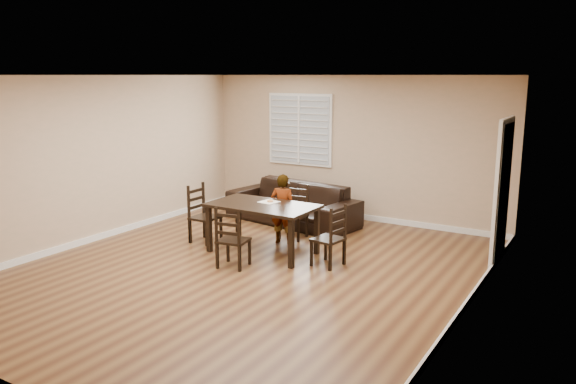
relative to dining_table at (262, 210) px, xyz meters
The scene contains 11 objects.
ground 1.08m from the dining_table, 73.13° to the right, with size 7.00×7.00×0.00m, color brown.
room 1.32m from the dining_table, 65.96° to the right, with size 6.04×7.04×2.72m.
dining_table is the anchor object (origin of this frame).
chair_near 1.07m from the dining_table, 90.02° to the left, with size 0.43×0.41×0.91m.
chair_far 0.90m from the dining_table, 89.17° to the right, with size 0.46×0.44×0.90m.
chair_left 1.27m from the dining_table, behind, with size 0.40×0.43×0.96m.
chair_right 1.27m from the dining_table, ahead, with size 0.44×0.46×0.90m.
child 0.61m from the dining_table, 89.58° to the left, with size 0.42×0.27×1.15m, color gray.
napkin 0.21m from the dining_table, 89.58° to the left, with size 0.27×0.27×0.00m, color beige.
donut 0.22m from the dining_table, 83.24° to the left, with size 0.10×0.10×0.03m.
sofa 1.90m from the dining_table, 106.41° to the left, with size 2.54×0.99×0.74m, color black.
Camera 1 is at (4.36, -6.14, 2.70)m, focal length 35.00 mm.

